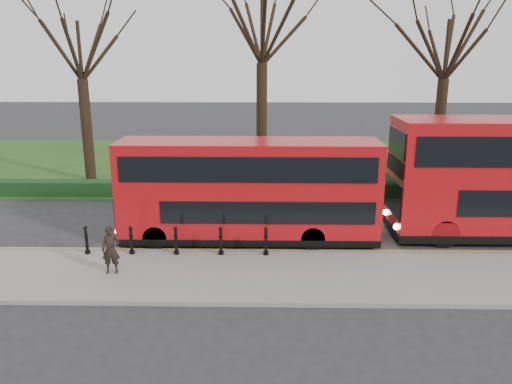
{
  "coord_description": "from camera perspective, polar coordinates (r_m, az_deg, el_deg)",
  "views": [
    {
      "loc": [
        2.19,
        -18.22,
        7.18
      ],
      "look_at": [
        1.85,
        0.5,
        2.0
      ],
      "focal_mm": 35.0,
      "sensor_mm": 36.0,
      "label": 1
    }
  ],
  "objects": [
    {
      "name": "grass_verge",
      "position": [
        34.06,
        -2.68,
        3.33
      ],
      "size": [
        60.0,
        18.0,
        0.06
      ],
      "primitive_type": "cube",
      "color": "#244617",
      "rests_on": "ground"
    },
    {
      "name": "bollard_row",
      "position": [
        18.38,
        -9.13,
        -5.56
      ],
      "size": [
        6.67,
        0.15,
        1.0
      ],
      "color": "black",
      "rests_on": "pavement"
    },
    {
      "name": "bus_lead",
      "position": [
        19.46,
        -0.85,
        0.07
      ],
      "size": [
        10.06,
        2.31,
        4.0
      ],
      "color": "#B20E13",
      "rests_on": "ground"
    },
    {
      "name": "tree_right",
      "position": [
        29.89,
        21.01,
        15.62
      ],
      "size": [
        6.85,
        6.85,
        10.7
      ],
      "color": "black",
      "rests_on": "ground"
    },
    {
      "name": "tree_left",
      "position": [
        30.01,
        -19.57,
        15.66
      ],
      "size": [
        6.81,
        6.81,
        10.64
      ],
      "color": "black",
      "rests_on": "ground"
    },
    {
      "name": "yellow_line_inner",
      "position": [
        19.25,
        -5.61,
        -6.5
      ],
      "size": [
        60.0,
        0.1,
        0.01
      ],
      "primitive_type": "cube",
      "color": "yellow",
      "rests_on": "ground"
    },
    {
      "name": "kerb",
      "position": [
        18.76,
        -5.79,
        -6.88
      ],
      "size": [
        60.0,
        0.25,
        0.16
      ],
      "primitive_type": "cube",
      "color": "slate",
      "rests_on": "ground"
    },
    {
      "name": "ground",
      "position": [
        19.71,
        -5.45,
        -5.98
      ],
      "size": [
        120.0,
        120.0,
        0.0
      ],
      "primitive_type": "plane",
      "color": "#28282B",
      "rests_on": "ground"
    },
    {
      "name": "pavement",
      "position": [
        16.94,
        -6.58,
        -9.44
      ],
      "size": [
        60.0,
        4.0,
        0.15
      ],
      "primitive_type": "cube",
      "color": "gray",
      "rests_on": "ground"
    },
    {
      "name": "pedestrian",
      "position": [
        17.22,
        -16.26,
        -6.35
      ],
      "size": [
        0.63,
        0.44,
        1.63
      ],
      "primitive_type": "imported",
      "rotation": [
        0.0,
        0.0,
        0.09
      ],
      "color": "black",
      "rests_on": "pavement"
    },
    {
      "name": "tree_mid",
      "position": [
        28.28,
        0.69,
        18.93
      ],
      "size": [
        7.82,
        7.82,
        12.22
      ],
      "color": "black",
      "rests_on": "ground"
    },
    {
      "name": "hedge",
      "position": [
        26.02,
        -3.83,
        0.32
      ],
      "size": [
        60.0,
        0.9,
        0.8
      ],
      "primitive_type": "cube",
      "color": "black",
      "rests_on": "ground"
    },
    {
      "name": "yellow_line_outer",
      "position": [
        19.06,
        -5.68,
        -6.73
      ],
      "size": [
        60.0,
        0.1,
        0.01
      ],
      "primitive_type": "cube",
      "color": "yellow",
      "rests_on": "ground"
    }
  ]
}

